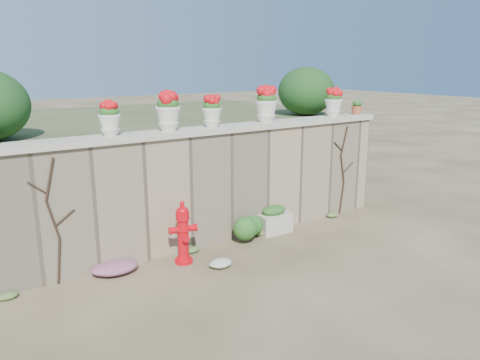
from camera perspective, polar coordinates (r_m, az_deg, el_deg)
ground at (r=7.32m, az=3.39°, el=-11.74°), size 80.00×80.00×0.00m
stone_wall at (r=8.37m, az=-4.08°, el=-1.08°), size 8.00×0.40×2.00m
wall_cap at (r=8.16m, az=-4.20°, el=6.05°), size 8.10×0.52×0.10m
raised_fill at (r=11.18m, az=-12.43°, el=2.48°), size 9.00×6.00×2.00m
back_shrub_right at (r=11.10m, az=8.07°, el=10.66°), size 1.30×1.30×1.10m
vine_left at (r=7.24m, az=-21.74°, el=-4.58°), size 0.60×0.04×1.91m
vine_right at (r=10.19m, az=12.42°, el=1.31°), size 0.60×0.04×1.91m
fire_hydrant at (r=7.66m, az=-6.96°, el=-6.35°), size 0.45×0.32×1.04m
planter_box at (r=9.05m, az=4.17°, el=-4.88°), size 0.66×0.39×0.54m
green_shrub at (r=8.53m, az=1.34°, el=-5.50°), size 0.69×0.62×0.65m
magenta_clump at (r=7.61m, az=-14.31°, el=-10.08°), size 0.95×0.64×0.25m
white_flowers at (r=7.61m, az=-2.57°, el=-9.94°), size 0.48×0.38×0.17m
urn_pot_1 at (r=7.42m, az=-15.63°, el=7.21°), size 0.34×0.34×0.53m
urn_pot_2 at (r=7.79m, az=-8.76°, el=8.26°), size 0.41×0.41×0.64m
urn_pot_3 at (r=8.19m, az=-3.46°, el=8.32°), size 0.34×0.34×0.54m
urn_pot_4 at (r=8.85m, az=3.23°, el=9.12°), size 0.42×0.42×0.65m
urn_pot_5 at (r=10.02m, az=11.34°, el=9.24°), size 0.37×0.37×0.58m
terracotta_pot at (r=10.56m, az=14.07°, el=8.51°), size 0.24×0.24×0.29m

